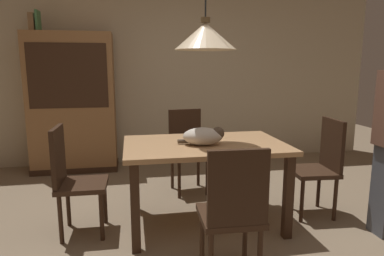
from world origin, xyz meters
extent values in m
plane|color=#847056|center=(0.00, 0.00, 0.00)|extent=(10.00, 10.00, 0.00)
cube|color=beige|center=(0.00, 2.65, 1.45)|extent=(6.40, 0.10, 2.90)
cube|color=tan|center=(0.13, 0.42, 0.73)|extent=(1.40, 0.90, 0.04)
cube|color=#382316|center=(-0.49, 0.03, 0.35)|extent=(0.07, 0.07, 0.71)
cube|color=#382316|center=(0.75, 0.03, 0.35)|extent=(0.07, 0.07, 0.71)
cube|color=#382316|center=(-0.49, 0.81, 0.35)|extent=(0.07, 0.07, 0.71)
cube|color=#382316|center=(0.75, 0.81, 0.35)|extent=(0.07, 0.07, 0.71)
cube|color=#382316|center=(0.13, -0.38, 0.43)|extent=(0.41, 0.41, 0.04)
cube|color=#322014|center=(0.12, -0.56, 0.69)|extent=(0.38, 0.05, 0.48)
cylinder|color=#382316|center=(0.29, -0.23, 0.21)|extent=(0.04, 0.04, 0.41)
cylinder|color=#382316|center=(-0.03, -0.22, 0.21)|extent=(0.04, 0.04, 0.41)
cube|color=#382316|center=(0.13, 1.22, 0.43)|extent=(0.44, 0.44, 0.04)
cube|color=#322014|center=(0.11, 1.40, 0.69)|extent=(0.38, 0.08, 0.48)
cylinder|color=#382316|center=(-0.01, 1.04, 0.21)|extent=(0.04, 0.04, 0.41)
cylinder|color=#382316|center=(0.31, 1.08, 0.21)|extent=(0.04, 0.04, 0.41)
cylinder|color=#382316|center=(-0.05, 1.36, 0.21)|extent=(0.04, 0.04, 0.41)
cylinder|color=#382316|center=(0.27, 1.40, 0.21)|extent=(0.04, 0.04, 0.41)
cube|color=#382316|center=(1.18, 0.42, 0.43)|extent=(0.43, 0.43, 0.04)
cube|color=#322014|center=(1.36, 0.41, 0.69)|extent=(0.06, 0.38, 0.48)
cylinder|color=#382316|center=(1.03, 0.59, 0.21)|extent=(0.04, 0.04, 0.41)
cylinder|color=#382316|center=(1.01, 0.27, 0.21)|extent=(0.04, 0.04, 0.41)
cylinder|color=#382316|center=(1.35, 0.57, 0.21)|extent=(0.04, 0.04, 0.41)
cylinder|color=#382316|center=(1.33, 0.25, 0.21)|extent=(0.04, 0.04, 0.41)
cube|color=#382316|center=(-0.92, 0.42, 0.43)|extent=(0.41, 0.41, 0.04)
cube|color=#322014|center=(-1.10, 0.42, 0.69)|extent=(0.04, 0.38, 0.48)
cylinder|color=#382316|center=(-0.76, 0.26, 0.21)|extent=(0.04, 0.04, 0.41)
cylinder|color=#382316|center=(-0.76, 0.58, 0.21)|extent=(0.04, 0.04, 0.41)
cylinder|color=#382316|center=(-1.08, 0.26, 0.21)|extent=(0.04, 0.04, 0.41)
cylinder|color=#382316|center=(-1.08, 0.58, 0.21)|extent=(0.04, 0.04, 0.41)
ellipsoid|color=beige|center=(0.10, 0.35, 0.82)|extent=(0.37, 0.27, 0.15)
sphere|color=brown|center=(0.22, 0.33, 0.85)|extent=(0.11, 0.11, 0.11)
cylinder|color=brown|center=(-0.02, 0.41, 0.78)|extent=(0.18, 0.04, 0.04)
cone|color=beige|center=(0.13, 0.42, 1.66)|extent=(0.52, 0.52, 0.22)
cylinder|color=#513D23|center=(0.13, 0.42, 1.79)|extent=(0.08, 0.08, 0.04)
cube|color=olive|center=(-1.27, 2.32, 0.93)|extent=(1.10, 0.44, 1.85)
cube|color=#382316|center=(-1.27, 2.10, 1.29)|extent=(0.97, 0.01, 0.81)
cube|color=#382316|center=(-1.27, 2.32, 0.04)|extent=(1.12, 0.45, 0.08)
cube|color=brown|center=(-1.69, 2.32, 1.96)|extent=(0.06, 0.24, 0.22)
cube|color=#427A4C|center=(-1.63, 2.32, 1.98)|extent=(0.03, 0.20, 0.26)
camera|label=1|loc=(-0.50, -2.42, 1.41)|focal=31.67mm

